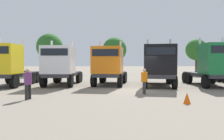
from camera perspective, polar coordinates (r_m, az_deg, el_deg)
ground at (r=15.68m, az=7.43°, el=-5.36°), size 200.00×200.00×0.00m
semi_truck_yellow at (r=19.49m, az=-26.38°, el=1.21°), size 2.71×5.97×4.07m
semi_truck_white at (r=18.74m, az=-13.73°, el=1.22°), size 2.66×6.12×3.95m
semi_truck_orange at (r=18.39m, az=-0.82°, el=1.20°), size 3.40×6.13×3.92m
semi_truck_black at (r=17.80m, az=12.58°, el=1.22°), size 3.60×6.77×3.98m
semi_truck_green at (r=19.32m, az=25.76°, el=1.23°), size 2.69×6.22×4.12m
visitor_in_hivis at (r=13.63m, az=8.72°, el=-2.54°), size 0.40×0.44×1.62m
visitor_with_camera at (r=12.32m, az=-21.77°, el=-2.94°), size 0.49×0.49×1.69m
traffic_cone_near at (r=10.99m, az=19.61°, el=-7.17°), size 0.36×0.36×0.55m
oak_far_left at (r=34.70m, az=-16.46°, el=6.02°), size 4.09×4.09×6.54m
oak_far_centre at (r=37.15m, az=0.69°, el=5.54°), size 4.21×4.21×6.41m
oak_far_right at (r=36.61m, az=21.85°, el=5.07°), size 3.41×3.41×5.78m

